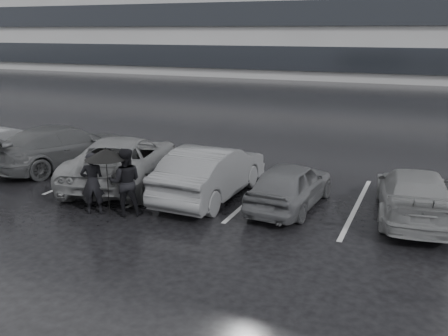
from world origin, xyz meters
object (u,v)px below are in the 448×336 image
Objects in this scene: car_main at (290,185)px; car_west_d at (5,144)px; car_west_b at (123,160)px; pedestrian_left at (93,183)px; pedestrian_right at (125,182)px; car_east at (414,194)px; car_west_c at (65,147)px; car_west_a at (211,172)px.

car_west_d reaches higher than car_main.
car_west_b is 2.62m from pedestrian_left.
car_west_d is at bearing -51.64° from pedestrian_right.
car_main is 0.84× the size of car_east.
pedestrian_right is at bearing 34.27° from car_main.
car_west_c reaches higher than car_east.
pedestrian_left is at bearing 32.31° from car_main.
car_west_b is (-5.26, 0.10, 0.12)m from car_main.
car_main is 5.27m from car_west_b.
pedestrian_right is at bearing 166.97° from car_west_d.
car_east is (11.17, -0.42, -0.10)m from car_west_c.
car_west_c is at bearing -30.88° from car_west_b.
pedestrian_left is at bearing 157.61° from car_west_c.
car_west_c is 5.37m from pedestrian_right.
car_west_a is 5.95m from car_west_c.
car_west_a is 0.85× the size of car_west_b.
car_west_a reaches higher than car_main.
car_west_a is 2.52m from pedestrian_right.
car_main is 2.25× the size of pedestrian_left.
pedestrian_right is at bearing 165.45° from car_west_c.
car_west_d reaches higher than car_east.
pedestrian_right is (4.45, -3.01, 0.14)m from car_west_c.
car_west_d is (-2.45, -0.26, -0.09)m from car_west_c.
pedestrian_right reaches higher than car_east.
car_west_c is (-5.88, 0.95, -0.02)m from car_west_a.
car_west_b is 3.27× the size of pedestrian_left.
pedestrian_right reaches higher than pedestrian_left.
car_west_c is at bearing -165.19° from car_west_d.
car_main is at bearing 175.78° from pedestrian_left.
pedestrian_left is at bearing 13.62° from car_east.
car_west_d is at bearing -3.56° from car_west_a.
car_west_c reaches higher than car_main.
car_west_b is at bearing -105.22° from pedestrian_left.
car_main is at bearing -166.56° from car_west_c.
car_west_a is 3.23m from pedestrian_left.
car_west_b reaches higher than car_west_d.
car_west_a is 5.32m from car_east.
car_east is (8.30, 0.36, -0.11)m from car_west_b.
car_west_b is 1.06× the size of car_west_c.
pedestrian_right reaches higher than car_west_d.
car_west_d is 13.61m from car_east.
pedestrian_left is (3.64, -3.28, 0.08)m from car_west_c.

